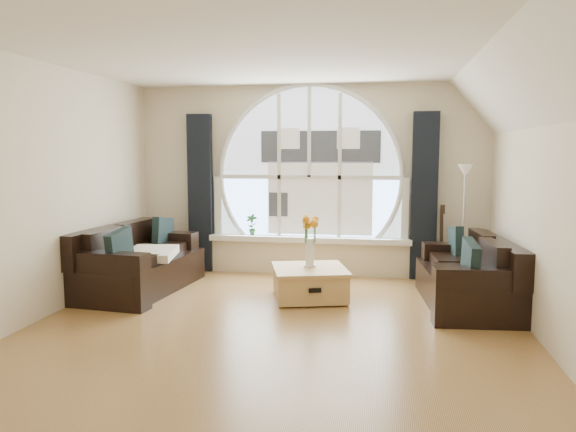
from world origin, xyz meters
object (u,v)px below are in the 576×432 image
at_px(floor_lamp, 463,226).
at_px(sofa_right, 466,271).
at_px(potted_plant, 252,224).
at_px(guitar, 441,243).
at_px(sofa_left, 140,260).
at_px(coffee_chest, 310,282).
at_px(vase_flowers, 310,235).

bearing_deg(floor_lamp, sofa_right, -95.24).
relative_size(sofa_right, potted_plant, 5.63).
bearing_deg(guitar, sofa_left, -163.39).
bearing_deg(sofa_left, guitar, 22.70).
bearing_deg(coffee_chest, potted_plant, 112.33).
bearing_deg(sofa_left, coffee_chest, 5.16).
bearing_deg(coffee_chest, sofa_right, -15.64).
distance_m(vase_flowers, guitar, 2.01).
distance_m(guitar, potted_plant, 2.67).
distance_m(sofa_left, vase_flowers, 2.20).
distance_m(sofa_right, vase_flowers, 1.85).
bearing_deg(floor_lamp, sofa_left, -166.98).
height_order(floor_lamp, potted_plant, floor_lamp).
distance_m(sofa_left, guitar, 3.98).
height_order(sofa_right, floor_lamp, floor_lamp).
relative_size(vase_flowers, guitar, 0.66).
xyz_separation_m(coffee_chest, vase_flowers, (-0.01, 0.05, 0.56)).
bearing_deg(guitar, vase_flowers, -145.73).
bearing_deg(potted_plant, coffee_chest, -52.05).
distance_m(sofa_left, coffee_chest, 2.18).
xyz_separation_m(sofa_left, coffee_chest, (2.17, -0.03, -0.19)).
height_order(sofa_left, floor_lamp, floor_lamp).
relative_size(vase_flowers, potted_plant, 2.26).
distance_m(coffee_chest, guitar, 2.04).
xyz_separation_m(vase_flowers, floor_lamp, (1.90, 0.91, 0.03)).
relative_size(sofa_left, guitar, 1.76).
relative_size(sofa_left, potted_plant, 6.00).
xyz_separation_m(coffee_chest, guitar, (1.63, 1.18, 0.32)).
height_order(sofa_left, potted_plant, potted_plant).
xyz_separation_m(floor_lamp, guitar, (-0.26, 0.21, -0.27)).
bearing_deg(vase_flowers, coffee_chest, -82.58).
xyz_separation_m(floor_lamp, potted_plant, (-2.92, 0.35, -0.09)).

